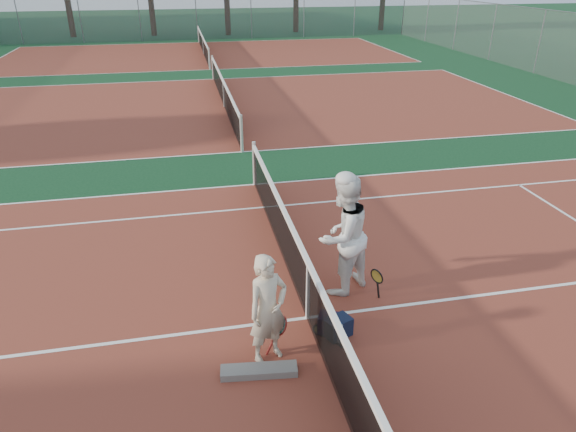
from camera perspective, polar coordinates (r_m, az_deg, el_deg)
The scene contains 17 objects.
ground at distance 8.06m, azimuth 2.17°, elevation -11.26°, with size 130.00×130.00×0.00m, color #0D3219.
court_main at distance 8.05m, azimuth 2.17°, elevation -11.24°, with size 23.77×10.97×0.01m, color maroon.
court_far_a at distance 20.37m, azimuth -7.08°, elevation 11.97°, with size 23.77×10.97×0.01m, color maroon.
court_far_b at distance 33.60m, azimuth -9.34°, elevation 17.35°, with size 23.77×10.97×0.01m, color maroon.
net_main at distance 7.76m, azimuth 2.23°, elevation -8.26°, with size 0.10×10.98×1.02m, color black, non-canonical shape.
net_far_a at distance 20.25m, azimuth -7.15°, elevation 13.36°, with size 0.10×10.98×1.02m, color black, non-canonical shape.
net_far_b at distance 33.53m, azimuth -9.41°, elevation 18.20°, with size 0.10×10.98×1.02m, color black, non-canonical shape.
fence_back at distance 40.38m, azimuth -10.12°, elevation 20.85°, with size 32.00×0.06×3.00m, color slate, non-canonical shape.
player_a at distance 6.88m, azimuth -2.23°, elevation -10.34°, with size 0.58×0.38×1.60m, color beige.
player_b at distance 8.22m, azimuth 6.12°, elevation -2.16°, with size 0.99×0.77×2.03m, color white.
racket_red at distance 7.31m, azimuth -0.81°, elevation -13.02°, with size 0.32×0.27×0.54m, color maroon, non-canonical shape.
racket_black_held at distance 8.38m, azimuth 9.76°, elevation -7.58°, with size 0.17×0.27×0.59m, color black, non-canonical shape.
racket_spare at distance 7.81m, azimuth 3.72°, elevation -12.57°, with size 0.60×0.27×0.03m, color black, non-canonical shape.
sports_bag_navy at distance 7.67m, azimuth 5.57°, elevation -12.19°, with size 0.38×0.26×0.30m, color black.
sports_bag_purple at distance 7.72m, azimuth 4.79°, elevation -11.87°, with size 0.36×0.25×0.30m, color black.
net_cover_canvas at distance 7.10m, azimuth -3.24°, elevation -16.81°, with size 1.02×0.24×0.11m, color #5F5A56.
water_bottle at distance 7.55m, azimuth 5.73°, elevation -12.88°, with size 0.09×0.09×0.30m, color silver.
Camera 1 is at (-1.60, -6.21, 4.88)m, focal length 32.00 mm.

